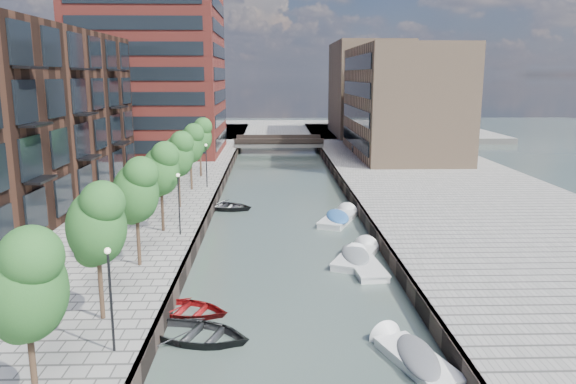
{
  "coord_description": "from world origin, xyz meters",
  "views": [
    {
      "loc": [
        -1.13,
        -12.01,
        11.36
      ],
      "look_at": [
        0.0,
        25.6,
        3.5
      ],
      "focal_mm": 35.0,
      "sensor_mm": 36.0,
      "label": 1
    }
  ],
  "objects_px": {
    "sloop_2": "(186,314)",
    "motorboat_4": "(357,256)",
    "motorboat_1": "(411,356)",
    "sloop_3": "(223,208)",
    "tree_4": "(178,154)",
    "sloop_0": "(197,340)",
    "car": "(361,149)",
    "bridge": "(279,143)",
    "tree_5": "(190,143)",
    "tree_1": "(96,222)",
    "tree_6": "(200,135)",
    "motorboat_3": "(339,218)",
    "tree_3": "(160,168)",
    "tree_2": "(136,189)",
    "sloop_4": "(225,209)",
    "motorboat_2": "(363,265)",
    "tree_0": "(25,283)"
  },
  "relations": [
    {
      "from": "sloop_2",
      "to": "motorboat_4",
      "type": "distance_m",
      "value": 12.44
    },
    {
      "from": "motorboat_1",
      "to": "motorboat_4",
      "type": "distance_m",
      "value": 12.86
    },
    {
      "from": "sloop_3",
      "to": "tree_4",
      "type": "bearing_deg",
      "value": 146.61
    },
    {
      "from": "sloop_0",
      "to": "car",
      "type": "height_order",
      "value": "car"
    },
    {
      "from": "bridge",
      "to": "tree_5",
      "type": "height_order",
      "value": "tree_5"
    },
    {
      "from": "sloop_2",
      "to": "tree_1",
      "type": "bearing_deg",
      "value": 146.44
    },
    {
      "from": "car",
      "to": "tree_1",
      "type": "bearing_deg",
      "value": -122.99
    },
    {
      "from": "tree_6",
      "to": "motorboat_4",
      "type": "height_order",
      "value": "tree_6"
    },
    {
      "from": "sloop_0",
      "to": "sloop_3",
      "type": "relative_size",
      "value": 1.21
    },
    {
      "from": "tree_6",
      "to": "motorboat_4",
      "type": "xyz_separation_m",
      "value": [
        12.74,
        -24.44,
        -5.1
      ]
    },
    {
      "from": "sloop_2",
      "to": "motorboat_3",
      "type": "height_order",
      "value": "motorboat_3"
    },
    {
      "from": "tree_3",
      "to": "tree_2",
      "type": "bearing_deg",
      "value": -90.0
    },
    {
      "from": "tree_5",
      "to": "sloop_4",
      "type": "distance_m",
      "value": 7.34
    },
    {
      "from": "tree_4",
      "to": "car",
      "type": "relative_size",
      "value": 1.49
    },
    {
      "from": "tree_6",
      "to": "sloop_2",
      "type": "distance_m",
      "value": 33.0
    },
    {
      "from": "sloop_2",
      "to": "sloop_4",
      "type": "bearing_deg",
      "value": 16.99
    },
    {
      "from": "tree_4",
      "to": "motorboat_4",
      "type": "distance_m",
      "value": 17.24
    },
    {
      "from": "tree_2",
      "to": "tree_5",
      "type": "relative_size",
      "value": 1.0
    },
    {
      "from": "bridge",
      "to": "tree_4",
      "type": "bearing_deg",
      "value": -102.0
    },
    {
      "from": "sloop_0",
      "to": "car",
      "type": "relative_size",
      "value": 1.23
    },
    {
      "from": "tree_2",
      "to": "tree_4",
      "type": "bearing_deg",
      "value": 90.0
    },
    {
      "from": "tree_4",
      "to": "sloop_4",
      "type": "height_order",
      "value": "tree_4"
    },
    {
      "from": "motorboat_3",
      "to": "car",
      "type": "bearing_deg",
      "value": 78.01
    },
    {
      "from": "sloop_2",
      "to": "motorboat_1",
      "type": "relative_size",
      "value": 0.87
    },
    {
      "from": "motorboat_4",
      "to": "sloop_0",
      "type": "bearing_deg",
      "value": -128.89
    },
    {
      "from": "tree_5",
      "to": "sloop_3",
      "type": "bearing_deg",
      "value": -47.87
    },
    {
      "from": "tree_4",
      "to": "motorboat_3",
      "type": "bearing_deg",
      "value": -4.5
    },
    {
      "from": "tree_1",
      "to": "car",
      "type": "distance_m",
      "value": 55.27
    },
    {
      "from": "sloop_0",
      "to": "tree_6",
      "type": "bearing_deg",
      "value": 26.45
    },
    {
      "from": "tree_5",
      "to": "motorboat_3",
      "type": "xyz_separation_m",
      "value": [
        12.74,
        -8.0,
        -5.09
      ]
    },
    {
      "from": "tree_5",
      "to": "sloop_2",
      "type": "distance_m",
      "value": 26.16
    },
    {
      "from": "motorboat_1",
      "to": "car",
      "type": "relative_size",
      "value": 1.24
    },
    {
      "from": "tree_5",
      "to": "sloop_4",
      "type": "height_order",
      "value": "tree_5"
    },
    {
      "from": "tree_5",
      "to": "motorboat_2",
      "type": "distance_m",
      "value": 23.43
    },
    {
      "from": "tree_4",
      "to": "motorboat_2",
      "type": "xyz_separation_m",
      "value": [
        12.86,
        -11.88,
        -5.21
      ]
    },
    {
      "from": "tree_1",
      "to": "motorboat_3",
      "type": "xyz_separation_m",
      "value": [
        12.74,
        20.0,
        -5.09
      ]
    },
    {
      "from": "bridge",
      "to": "motorboat_1",
      "type": "distance_m",
      "value": 63.47
    },
    {
      "from": "tree_2",
      "to": "sloop_2",
      "type": "bearing_deg",
      "value": -54.12
    },
    {
      "from": "bridge",
      "to": "tree_0",
      "type": "bearing_deg",
      "value": -97.13
    },
    {
      "from": "car",
      "to": "sloop_4",
      "type": "bearing_deg",
      "value": -132.75
    },
    {
      "from": "tree_3",
      "to": "car",
      "type": "relative_size",
      "value": 1.49
    },
    {
      "from": "tree_0",
      "to": "sloop_3",
      "type": "bearing_deg",
      "value": 84.39
    },
    {
      "from": "tree_6",
      "to": "sloop_4",
      "type": "xyz_separation_m",
      "value": [
        3.37,
        -10.79,
        -5.31
      ]
    },
    {
      "from": "sloop_2",
      "to": "sloop_3",
      "type": "height_order",
      "value": "sloop_2"
    },
    {
      "from": "motorboat_4",
      "to": "sloop_3",
      "type": "bearing_deg",
      "value": 124.51
    },
    {
      "from": "tree_4",
      "to": "tree_5",
      "type": "height_order",
      "value": "same"
    },
    {
      "from": "motorboat_1",
      "to": "motorboat_3",
      "type": "xyz_separation_m",
      "value": [
        -0.26,
        22.3,
        0.03
      ]
    },
    {
      "from": "car",
      "to": "tree_2",
      "type": "bearing_deg",
      "value": -125.89
    },
    {
      "from": "tree_6",
      "to": "sloop_4",
      "type": "bearing_deg",
      "value": -72.66
    },
    {
      "from": "tree_0",
      "to": "tree_2",
      "type": "bearing_deg",
      "value": 90.0
    }
  ]
}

